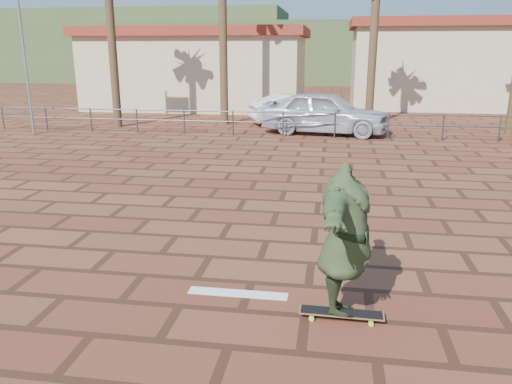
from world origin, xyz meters
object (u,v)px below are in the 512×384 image
Objects in this scene: longboard at (341,313)px; skateboarder at (345,240)px; car_white at (294,110)px; car_silver at (325,112)px.

skateboarder is at bearing 154.61° from longboard.
skateboarder is 0.58× the size of car_white.
skateboarder reaches higher than longboard.
skateboarder is (-0.00, 0.00, 0.98)m from longboard.
skateboarder is 14.69m from car_silver.
car_white is (-1.96, 17.12, 0.59)m from longboard.
car_silver reaches higher than car_white.
car_white is at bearing 10.39° from skateboarder.
skateboarder is 17.24m from car_white.
car_silver is 1.24× the size of car_white.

